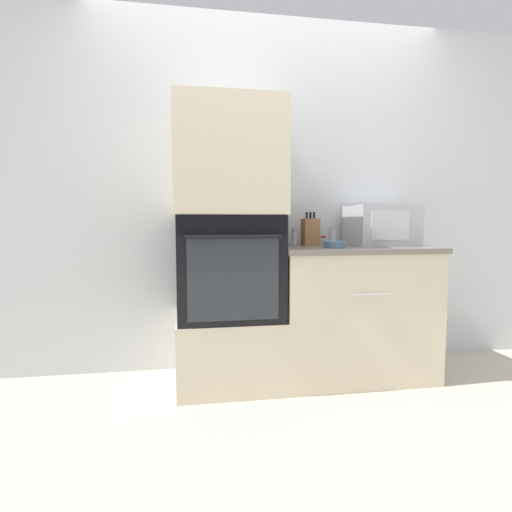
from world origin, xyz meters
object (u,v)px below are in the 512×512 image
Objects in this scene: wall_oven at (229,266)px; knife_block at (310,232)px; condiment_jar_near at (323,240)px; bowl at (335,244)px; condiment_jar_far at (333,237)px; microwave at (381,225)px; condiment_jar_mid at (295,237)px.

wall_oven is 0.64m from knife_block.
wall_oven is 10.21× the size of condiment_jar_near.
condiment_jar_far reaches higher than bowl.
microwave reaches higher than condiment_jar_mid.
microwave is at bearing -18.49° from condiment_jar_near.
knife_block reaches higher than wall_oven.
condiment_jar_mid is (-0.60, 0.09, -0.08)m from microwave.
microwave is 3.02× the size of bowl.
condiment_jar_far reaches higher than condiment_jar_mid.
condiment_jar_mid is (-0.22, -0.04, 0.03)m from condiment_jar_near.
condiment_jar_mid is at bearing 158.71° from knife_block.
knife_block is 0.18m from condiment_jar_far.
knife_block is (-0.50, 0.05, -0.04)m from microwave.
wall_oven reaches higher than condiment_jar_mid.
microwave is 0.35m from condiment_jar_far.
bowl is at bearing -107.40° from condiment_jar_far.
bowl is 1.21× the size of condiment_jar_far.
knife_block reaches higher than bowl.
condiment_jar_far is (0.27, -0.02, 0.00)m from condiment_jar_mid.
condiment_jar_near is at bearing 128.59° from condiment_jar_far.
bowl is 1.23× the size of condiment_jar_mid.
condiment_jar_near reaches higher than bowl.
microwave reaches higher than condiment_jar_near.
wall_oven is 4.52× the size of bowl.
wall_oven is 5.47× the size of condiment_jar_far.
condiment_jar_far is at bearing 6.20° from knife_block.
bowl is 0.29m from condiment_jar_far.
knife_block is 0.28m from bowl.
wall_oven is at bearing -160.03° from condiment_jar_mid.
condiment_jar_near is at bearing 32.97° from knife_block.
knife_block is at bearing -173.80° from condiment_jar_far.
condiment_jar_mid is (-0.18, 0.29, 0.04)m from bowl.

